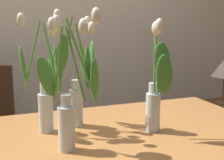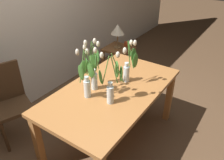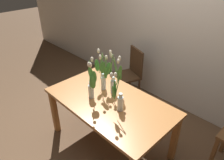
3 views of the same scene
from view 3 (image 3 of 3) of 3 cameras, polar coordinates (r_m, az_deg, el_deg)
The scene contains 8 objects.
ground_plane at distance 3.11m, azimuth -0.54°, elevation -16.58°, with size 18.00×18.00×0.00m, color brown.
room_wall_rear at distance 3.42m, azimuth 17.95°, elevation 13.51°, with size 9.00×0.10×2.70m, color silver.
dining_table at distance 2.67m, azimuth -0.61°, elevation -7.11°, with size 1.60×0.90×0.74m.
tulip_vase_0 at distance 2.72m, azimuth -2.33°, elevation 1.33°, with size 0.23×0.23×0.55m.
tulip_vase_1 at distance 2.55m, azimuth -5.60°, elevation -1.14°, with size 0.26×0.19×0.56m.
tulip_vase_2 at distance 2.34m, azimuth 1.75°, elevation -4.94°, with size 0.09×0.16×0.52m.
tulip_vase_3 at distance 2.64m, azimuth 0.35°, elevation 0.70°, with size 0.23×0.18×0.56m.
dining_chair at distance 3.70m, azimuth 5.05°, elevation 2.30°, with size 0.52×0.52×0.93m.
Camera 3 is at (1.52, -1.45, 2.29)m, focal length 33.79 mm.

